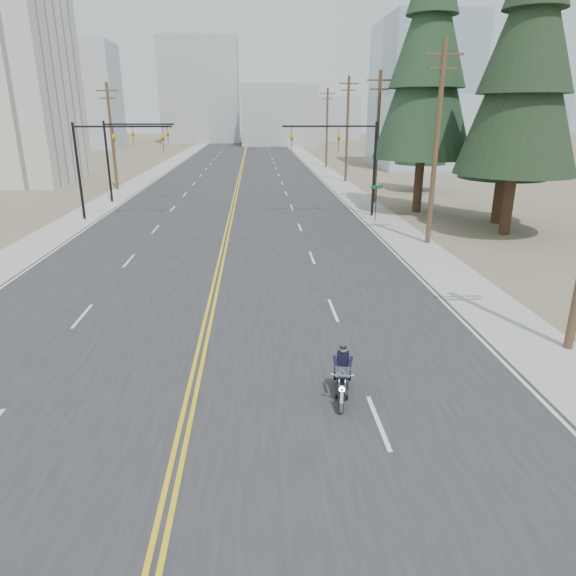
# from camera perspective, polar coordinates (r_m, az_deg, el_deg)

# --- Properties ---
(ground_plane) EXTENTS (400.00, 400.00, 0.00)m
(ground_plane) POSITION_cam_1_polar(r_m,az_deg,el_deg) (10.73, -14.50, -27.20)
(ground_plane) COLOR #776D56
(ground_plane) RESTS_ON ground
(road) EXTENTS (20.00, 200.00, 0.01)m
(road) POSITION_cam_1_polar(r_m,az_deg,el_deg) (77.69, -5.18, 13.19)
(road) COLOR #303033
(road) RESTS_ON ground
(sidewalk_left) EXTENTS (3.00, 200.00, 0.01)m
(sidewalk_left) POSITION_cam_1_polar(r_m,az_deg,el_deg) (78.82, -13.78, 12.82)
(sidewalk_left) COLOR #A5A5A0
(sidewalk_left) RESTS_ON ground
(sidewalk_right) EXTENTS (3.00, 200.00, 0.01)m
(sidewalk_right) POSITION_cam_1_polar(r_m,az_deg,el_deg) (78.25, 3.50, 13.27)
(sidewalk_right) COLOR #A5A5A0
(sidewalk_right) RESTS_ON ground
(traffic_mast_left) EXTENTS (7.10, 0.26, 7.00)m
(traffic_mast_left) POSITION_cam_1_polar(r_m,az_deg,el_deg) (40.87, -19.72, 14.05)
(traffic_mast_left) COLOR black
(traffic_mast_left) RESTS_ON ground
(traffic_mast_right) EXTENTS (7.10, 0.26, 7.00)m
(traffic_mast_right) POSITION_cam_1_polar(r_m,az_deg,el_deg) (40.01, 6.74, 14.91)
(traffic_mast_right) COLOR black
(traffic_mast_right) RESTS_ON ground
(traffic_mast_far) EXTENTS (6.10, 0.26, 7.00)m
(traffic_mast_far) POSITION_cam_1_polar(r_m,az_deg,el_deg) (48.69, -17.58, 14.81)
(traffic_mast_far) COLOR black
(traffic_mast_far) RESTS_ON ground
(street_sign) EXTENTS (0.90, 0.06, 2.62)m
(street_sign) POSITION_cam_1_polar(r_m,az_deg,el_deg) (38.77, 9.78, 9.98)
(street_sign) COLOR black
(street_sign) RESTS_ON ground
(utility_pole_b) EXTENTS (2.20, 0.30, 11.50)m
(utility_pole_b) POSITION_cam_1_polar(r_m,az_deg,el_deg) (32.12, 16.16, 15.24)
(utility_pole_b) COLOR brown
(utility_pole_b) RESTS_ON ground
(utility_pole_c) EXTENTS (2.20, 0.30, 11.00)m
(utility_pole_c) POSITION_cam_1_polar(r_m,az_deg,el_deg) (46.55, 9.89, 16.29)
(utility_pole_c) COLOR brown
(utility_pole_c) RESTS_ON ground
(utility_pole_d) EXTENTS (2.20, 0.30, 11.50)m
(utility_pole_d) POSITION_cam_1_polar(r_m,az_deg,el_deg) (61.23, 6.60, 17.23)
(utility_pole_d) COLOR brown
(utility_pole_d) RESTS_ON ground
(utility_pole_e) EXTENTS (2.20, 0.30, 11.00)m
(utility_pole_e) POSITION_cam_1_polar(r_m,az_deg,el_deg) (78.03, 4.35, 17.45)
(utility_pole_e) COLOR brown
(utility_pole_e) RESTS_ON ground
(utility_pole_left) EXTENTS (2.20, 0.30, 10.50)m
(utility_pole_left) POSITION_cam_1_polar(r_m,az_deg,el_deg) (57.18, -18.99, 15.76)
(utility_pole_left) COLOR brown
(utility_pole_left) RESTS_ON ground
(glass_building) EXTENTS (24.00, 16.00, 20.00)m
(glass_building) POSITION_cam_1_polar(r_m,az_deg,el_deg) (82.97, 18.74, 19.60)
(glass_building) COLOR #9EB5CC
(glass_building) RESTS_ON ground
(haze_bldg_a) EXTENTS (14.00, 12.00, 22.00)m
(haze_bldg_a) POSITION_cam_1_polar(r_m,az_deg,el_deg) (127.79, -21.69, 19.16)
(haze_bldg_a) COLOR #B7BCC6
(haze_bldg_a) RESTS_ON ground
(haze_bldg_b) EXTENTS (18.00, 14.00, 14.00)m
(haze_bldg_b) POSITION_cam_1_polar(r_m,az_deg,el_deg) (132.43, -1.06, 18.62)
(haze_bldg_b) COLOR #ADB2B7
(haze_bldg_b) RESTS_ON ground
(haze_bldg_c) EXTENTS (16.00, 12.00, 18.00)m
(haze_bldg_c) POSITION_cam_1_polar(r_m,az_deg,el_deg) (123.32, 15.18, 18.92)
(haze_bldg_c) COLOR #B7BCC6
(haze_bldg_c) RESTS_ON ground
(haze_bldg_d) EXTENTS (20.00, 15.00, 26.00)m
(haze_bldg_d) POSITION_cam_1_polar(r_m,az_deg,el_deg) (148.05, -9.66, 20.73)
(haze_bldg_d) COLOR #ADB2B7
(haze_bldg_d) RESTS_ON ground
(haze_bldg_e) EXTENTS (14.00, 14.00, 12.00)m
(haze_bldg_e) POSITION_cam_1_polar(r_m,az_deg,el_deg) (158.98, 4.96, 18.24)
(haze_bldg_e) COLOR #B7BCC6
(haze_bldg_e) RESTS_ON ground
(haze_bldg_f) EXTENTS (12.00, 12.00, 16.00)m
(haze_bldg_f) POSITION_cam_1_polar(r_m,az_deg,el_deg) (146.79, -25.59, 17.30)
(haze_bldg_f) COLOR #ADB2B7
(haze_bldg_f) RESTS_ON ground
(motorcyclist) EXTENTS (1.15, 2.03, 1.50)m
(motorcyclist) POSITION_cam_1_polar(r_m,az_deg,el_deg) (14.54, 6.06, -9.49)
(motorcyclist) COLOR black
(motorcyclist) RESTS_ON ground
(conifer_near) EXTENTS (7.40, 7.40, 19.60)m
(conifer_near) POSITION_cam_1_polar(r_m,az_deg,el_deg) (36.50, 25.24, 22.95)
(conifer_near) COLOR #382619
(conifer_near) RESTS_ON ground
(conifer_mid) EXTENTS (6.01, 6.01, 16.03)m
(conifer_mid) POSITION_cam_1_polar(r_m,az_deg,el_deg) (40.14, 23.71, 19.66)
(conifer_mid) COLOR #382619
(conifer_mid) RESTS_ON ground
(conifer_tall) EXTENTS (7.59, 7.59, 21.10)m
(conifer_tall) POSITION_cam_1_polar(r_m,az_deg,el_deg) (43.08, 15.44, 24.25)
(conifer_tall) COLOR #382619
(conifer_tall) RESTS_ON ground
(conifer_far) EXTENTS (5.08, 5.08, 13.60)m
(conifer_far) POSITION_cam_1_polar(r_m,az_deg,el_deg) (54.89, 14.86, 18.48)
(conifer_far) COLOR #382619
(conifer_far) RESTS_ON ground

